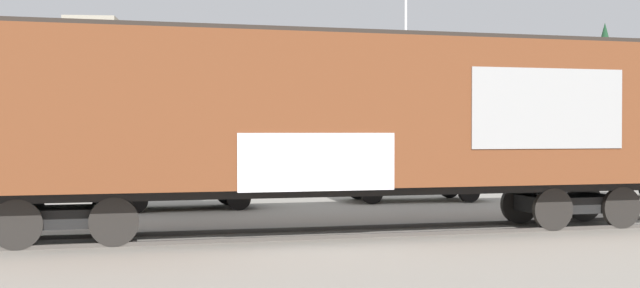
{
  "coord_description": "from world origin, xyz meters",
  "views": [
    {
      "loc": [
        -3.95,
        -16.17,
        2.14
      ],
      "look_at": [
        1.51,
        2.33,
        1.84
      ],
      "focal_mm": 45.81,
      "sensor_mm": 36.0,
      "label": 1
    }
  ],
  "objects_px": {
    "freight_car": "(339,116)",
    "parked_car_silver": "(594,172)",
    "parked_car_black": "(183,179)",
    "parked_car_white": "(410,176)",
    "flagpole": "(401,24)"
  },
  "relations": [
    {
      "from": "freight_car",
      "to": "flagpole",
      "type": "bearing_deg",
      "value": 63.27
    },
    {
      "from": "flagpole",
      "to": "parked_car_silver",
      "type": "height_order",
      "value": "flagpole"
    },
    {
      "from": "flagpole",
      "to": "parked_car_white",
      "type": "xyz_separation_m",
      "value": [
        -2.62,
        -7.2,
        -5.66
      ]
    },
    {
      "from": "freight_car",
      "to": "parked_car_white",
      "type": "relative_size",
      "value": 3.41
    },
    {
      "from": "freight_car",
      "to": "parked_car_silver",
      "type": "xyz_separation_m",
      "value": [
        10.74,
        6.54,
        -1.62
      ]
    },
    {
      "from": "freight_car",
      "to": "parked_car_silver",
      "type": "height_order",
      "value": "freight_car"
    },
    {
      "from": "parked_car_white",
      "to": "parked_car_black",
      "type": "bearing_deg",
      "value": -175.4
    },
    {
      "from": "flagpole",
      "to": "parked_car_black",
      "type": "relative_size",
      "value": 2.5
    },
    {
      "from": "parked_car_white",
      "to": "parked_car_silver",
      "type": "distance_m",
      "value": 6.2
    },
    {
      "from": "parked_car_black",
      "to": "parked_car_silver",
      "type": "height_order",
      "value": "parked_car_silver"
    },
    {
      "from": "parked_car_black",
      "to": "parked_car_white",
      "type": "bearing_deg",
      "value": 4.6
    },
    {
      "from": "parked_car_black",
      "to": "parked_car_white",
      "type": "height_order",
      "value": "parked_car_black"
    },
    {
      "from": "parked_car_black",
      "to": "parked_car_silver",
      "type": "distance_m",
      "value": 13.2
    },
    {
      "from": "flagpole",
      "to": "parked_car_silver",
      "type": "distance_m",
      "value": 10.18
    },
    {
      "from": "freight_car",
      "to": "parked_car_black",
      "type": "height_order",
      "value": "freight_car"
    }
  ]
}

